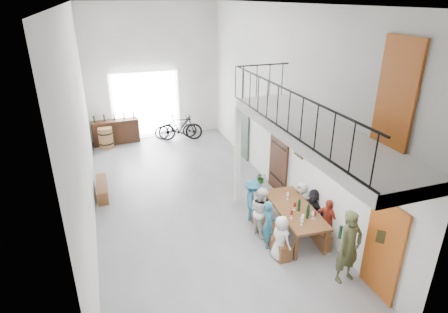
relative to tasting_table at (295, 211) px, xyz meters
name	(u,v)px	position (x,y,z in m)	size (l,w,h in m)	color
floor	(191,200)	(-2.05, 2.54, -0.71)	(12.00, 12.00, 0.00)	slate
room_walls	(186,83)	(-2.05, 2.54, 2.85)	(12.00, 12.00, 12.00)	white
gateway_portal	(146,106)	(-2.45, 8.48, 0.69)	(2.80, 0.08, 2.80)	white
right_wall_decor	(307,159)	(0.65, 0.68, 1.04)	(0.07, 8.28, 5.07)	#A04915
balcony	(313,134)	(-0.07, -0.58, 2.26)	(1.52, 5.62, 4.00)	silver
tasting_table	(295,211)	(0.00, 0.00, 0.00)	(1.04, 2.25, 0.79)	brown
bench_inner	(270,233)	(-0.67, -0.05, -0.49)	(0.29, 1.84, 0.42)	brown
bench_wall	(312,224)	(0.52, -0.04, -0.49)	(0.24, 1.84, 0.42)	brown
tableware	(303,211)	(-0.01, -0.37, 0.22)	(0.58, 1.24, 0.35)	black
side_bench	(102,189)	(-4.55, 3.76, -0.51)	(0.31, 1.43, 0.40)	brown
oak_barrel	(106,138)	(-4.24, 7.76, -0.28)	(0.58, 0.58, 0.85)	olive
serving_counter	(116,132)	(-3.80, 8.19, -0.22)	(1.86, 0.52, 0.98)	#361A0F
counter_bottles	(114,117)	(-3.80, 8.19, 0.41)	(1.62, 0.14, 0.28)	black
guest_left_a	(281,238)	(-0.76, -0.75, -0.15)	(0.55, 0.36, 1.12)	silver
guest_left_b	(268,224)	(-0.82, -0.21, -0.09)	(0.45, 0.29, 1.23)	#246078
guest_left_c	(261,211)	(-0.77, 0.32, -0.05)	(0.64, 0.50, 1.32)	silver
guest_left_d	(252,200)	(-0.73, 1.00, -0.10)	(0.78, 0.45, 1.20)	#246078
guest_right_a	(327,221)	(0.63, -0.50, -0.12)	(0.69, 0.29, 1.17)	#9F2E1B
guest_right_b	(312,209)	(0.61, 0.14, -0.15)	(1.04, 0.33, 1.12)	black
guest_right_c	(300,200)	(0.55, 0.66, -0.17)	(0.53, 0.34, 1.08)	silver
host_standing	(349,247)	(0.26, -1.84, 0.13)	(0.61, 0.40, 1.68)	#424A29
potted_plant	(261,178)	(0.40, 2.90, -0.52)	(0.34, 0.30, 0.38)	#20511D
bicycle_near	(176,128)	(-1.35, 7.90, -0.23)	(0.63, 1.80, 0.94)	black
bicycle_far	(180,128)	(-1.21, 7.64, -0.15)	(0.52, 1.85, 1.11)	black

